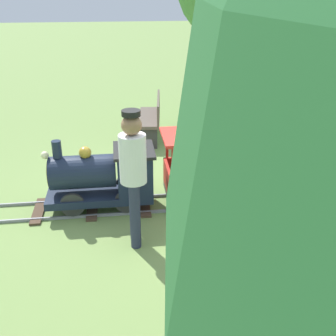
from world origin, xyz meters
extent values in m
plane|color=#75934C|center=(0.00, 0.00, 0.00)|extent=(60.00, 60.00, 0.00)
cube|color=gray|center=(-0.22, 0.25, 0.02)|extent=(0.03, 5.70, 0.04)
cube|color=gray|center=(0.22, 0.25, 0.02)|extent=(0.03, 5.70, 0.04)
cube|color=#4C3828|center=(0.00, -1.54, 0.01)|extent=(0.68, 0.14, 0.03)
cube|color=#4C3828|center=(0.00, -0.82, 0.01)|extent=(0.68, 0.14, 0.03)
cube|color=#4C3828|center=(0.00, -0.11, 0.01)|extent=(0.68, 0.14, 0.03)
cube|color=#4C3828|center=(0.00, 0.60, 0.01)|extent=(0.68, 0.14, 0.03)
cube|color=#4C3828|center=(0.00, 1.31, 0.01)|extent=(0.68, 0.14, 0.03)
cube|color=#4C3828|center=(0.00, 2.03, 0.01)|extent=(0.68, 0.14, 0.03)
cube|color=#192338|center=(0.00, 1.20, 0.21)|extent=(0.56, 1.40, 0.10)
cylinder|color=#192338|center=(0.00, 1.40, 0.56)|extent=(0.44, 0.85, 0.44)
cylinder|color=#B7932D|center=(0.00, 1.82, 0.56)|extent=(0.37, 0.02, 0.37)
cylinder|color=#192338|center=(0.00, 1.69, 0.89)|extent=(0.12, 0.12, 0.23)
sphere|color=#B7932D|center=(0.00, 1.35, 0.83)|extent=(0.16, 0.16, 0.16)
cube|color=#192338|center=(0.00, 0.72, 0.54)|extent=(0.56, 0.45, 0.55)
cube|color=black|center=(0.00, 0.72, 0.83)|extent=(0.64, 0.53, 0.04)
sphere|color=#F2EAB2|center=(0.00, 1.85, 0.82)|extent=(0.10, 0.10, 0.10)
cylinder|color=#2D2D2D|center=(-0.22, 1.55, 0.20)|extent=(0.05, 0.32, 0.32)
cylinder|color=#2D2D2D|center=(0.22, 1.55, 0.20)|extent=(0.05, 0.32, 0.32)
cylinder|color=#2D2D2D|center=(-0.22, 0.85, 0.20)|extent=(0.05, 0.32, 0.32)
cylinder|color=#2D2D2D|center=(0.22, 0.85, 0.20)|extent=(0.05, 0.32, 0.32)
cube|color=#3F3F3F|center=(0.00, -0.65, 0.18)|extent=(0.64, 1.90, 0.08)
cube|color=red|center=(-0.30, -0.65, 0.40)|extent=(0.04, 1.90, 0.35)
cube|color=red|center=(0.30, -0.65, 0.40)|extent=(0.04, 1.90, 0.35)
cube|color=red|center=(0.00, 0.28, 0.40)|extent=(0.64, 0.04, 0.35)
cube|color=red|center=(0.00, -1.58, 0.40)|extent=(0.64, 0.04, 0.35)
cylinder|color=red|center=(-0.29, 0.25, 0.59)|extent=(0.04, 0.04, 0.75)
cylinder|color=red|center=(0.29, 0.25, 0.59)|extent=(0.04, 0.04, 0.75)
cylinder|color=red|center=(-0.29, -1.55, 0.59)|extent=(0.04, 0.04, 0.75)
cylinder|color=red|center=(0.29, -1.55, 0.59)|extent=(0.04, 0.04, 0.75)
cube|color=red|center=(0.00, -0.65, 0.99)|extent=(0.74, 2.00, 0.04)
cube|color=olive|center=(0.00, -1.19, 0.34)|extent=(0.48, 0.20, 0.24)
cube|color=olive|center=(0.00, -0.65, 0.34)|extent=(0.48, 0.20, 0.24)
cube|color=olive|center=(0.00, -0.12, 0.34)|extent=(0.48, 0.20, 0.24)
cylinder|color=#262626|center=(-0.22, 0.01, 0.16)|extent=(0.04, 0.24, 0.24)
cylinder|color=#262626|center=(0.22, 0.01, 0.16)|extent=(0.04, 0.24, 0.24)
cylinder|color=#262626|center=(-0.22, -1.32, 0.16)|extent=(0.04, 0.24, 0.24)
cylinder|color=#262626|center=(0.22, -1.32, 0.16)|extent=(0.04, 0.24, 0.24)
cylinder|color=#282D47|center=(-0.95, 0.77, 0.40)|extent=(0.12, 0.12, 0.80)
cylinder|color=#282D47|center=(-0.77, 0.77, 0.40)|extent=(0.12, 0.12, 0.80)
cylinder|color=white|center=(-0.86, 0.77, 1.08)|extent=(0.30, 0.30, 0.55)
sphere|color=#936B4C|center=(-0.86, 0.77, 1.46)|extent=(0.22, 0.22, 0.22)
cylinder|color=black|center=(-0.86, 0.77, 1.59)|extent=(0.20, 0.20, 0.06)
cube|color=brown|center=(2.71, 0.29, 0.42)|extent=(1.34, 0.55, 0.06)
cube|color=brown|center=(2.69, 0.11, 0.62)|extent=(1.30, 0.19, 0.40)
cube|color=#333333|center=(2.14, 0.35, 0.21)|extent=(0.12, 0.33, 0.42)
cube|color=#333333|center=(3.27, 0.22, 0.21)|extent=(0.12, 0.33, 0.42)
cylinder|color=brown|center=(3.33, -1.44, 1.02)|extent=(0.27, 0.27, 2.04)
camera|label=1|loc=(-4.98, 0.92, 2.82)|focal=43.95mm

